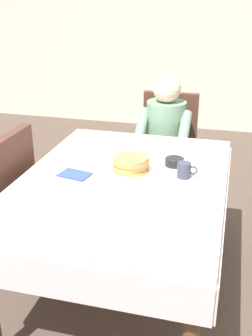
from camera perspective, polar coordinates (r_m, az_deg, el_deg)
ground_plane at (r=2.67m, az=-0.38°, el=-15.91°), size 14.00×14.00×0.00m
dining_table_main at (r=2.32m, az=-0.42°, el=-3.33°), size 1.12×1.52×0.74m
chair_diner at (r=3.41m, az=5.68°, el=3.28°), size 0.44×0.45×0.93m
diner_person at (r=3.22m, az=5.32°, el=4.69°), size 0.40×0.43×1.12m
chair_left_side at (r=2.66m, az=-16.70°, el=-3.64°), size 0.45×0.44×0.93m
plate_breakfast at (r=2.33m, az=0.59°, el=-0.53°), size 0.28×0.28×0.02m
breakfast_stack at (r=2.31m, az=0.65°, el=0.64°), size 0.21×0.21×0.10m
cup_coffee at (r=2.29m, az=7.99°, el=-0.29°), size 0.11×0.08×0.08m
bowl_butter at (r=2.44m, az=6.64°, el=0.84°), size 0.11×0.11×0.04m
syrup_pitcher at (r=2.48m, az=-5.13°, el=1.60°), size 0.08×0.08×0.07m
fork_left_of_plate at (r=2.36m, az=-4.00°, el=-0.37°), size 0.01×0.18×0.00m
knife_right_of_plate at (r=2.28m, az=5.10°, el=-1.34°), size 0.02×0.20×0.00m
spoon_near_edge at (r=2.05m, az=-2.66°, el=-4.26°), size 0.15×0.02×0.00m
napkin_folded at (r=2.32m, az=-7.00°, el=-0.90°), size 0.19×0.15×0.01m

